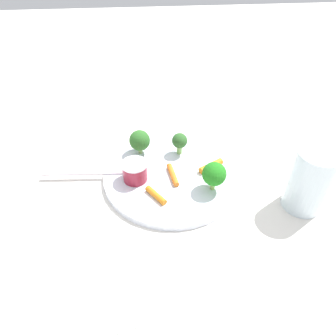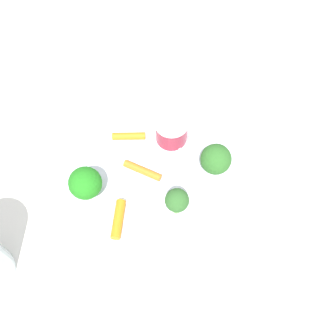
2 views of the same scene
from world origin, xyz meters
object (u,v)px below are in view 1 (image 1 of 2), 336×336
object	(u,v)px
sauce_cup	(135,171)
fork	(93,173)
napkin	(99,282)
broccoli_floret_2	(214,174)
carrot_stick_0	(174,175)
plate	(172,175)
carrot_stick_1	(156,195)
broccoli_floret_0	(180,141)
broccoli_floret_1	(140,141)
carrot_stick_2	(211,166)
drinking_glass	(310,181)

from	to	relation	value
sauce_cup	fork	distance (m)	0.09
napkin	broccoli_floret_2	bearing A→B (deg)	-50.06
carrot_stick_0	fork	xyz separation A→B (m)	(0.02, 0.15, -0.00)
broccoli_floret_2	fork	distance (m)	0.23
napkin	sauce_cup	bearing A→B (deg)	-15.12
plate	carrot_stick_1	world-z (taller)	carrot_stick_1
broccoli_floret_0	broccoli_floret_2	xyz separation A→B (m)	(-0.11, -0.05, 0.01)
napkin	broccoli_floret_1	bearing A→B (deg)	-13.11
carrot_stick_2	fork	xyz separation A→B (m)	(0.00, 0.23, -0.01)
broccoli_floret_1	carrot_stick_0	world-z (taller)	broccoli_floret_1
plate	broccoli_floret_2	size ratio (longest dim) A/B	4.57
carrot_stick_0	carrot_stick_1	xyz separation A→B (m)	(-0.05, 0.04, 0.00)
carrot_stick_1	carrot_stick_2	distance (m)	0.13
broccoli_floret_1	napkin	distance (m)	0.29
fork	drinking_glass	distance (m)	0.39
broccoli_floret_1	drinking_glass	world-z (taller)	drinking_glass
broccoli_floret_0	carrot_stick_0	distance (m)	0.08
broccoli_floret_1	napkin	world-z (taller)	broccoli_floret_1
fork	carrot_stick_2	bearing A→B (deg)	-90.96
carrot_stick_1	fork	world-z (taller)	carrot_stick_1
broccoli_floret_1	drinking_glass	bearing A→B (deg)	-119.46
fork	broccoli_floret_0	bearing A→B (deg)	-73.87
sauce_cup	fork	xyz separation A→B (m)	(0.02, 0.08, -0.02)
carrot_stick_0	carrot_stick_2	distance (m)	0.08
carrot_stick_1	drinking_glass	bearing A→B (deg)	-96.18
sauce_cup	broccoli_floret_2	distance (m)	0.15
carrot_stick_2	napkin	world-z (taller)	carrot_stick_2
drinking_glass	napkin	bearing A→B (deg)	109.31
plate	carrot_stick_0	size ratio (longest dim) A/B	4.69
carrot_stick_0	napkin	size ratio (longest dim) A/B	0.36
sauce_cup	napkin	distance (m)	0.21
sauce_cup	carrot_stick_2	bearing A→B (deg)	-83.41
broccoli_floret_0	carrot_stick_1	distance (m)	0.14
plate	fork	bearing A→B (deg)	86.57
carrot_stick_1	napkin	size ratio (longest dim) A/B	0.31
drinking_glass	napkin	xyz separation A→B (m)	(-0.12, 0.35, -0.06)
carrot_stick_0	sauce_cup	bearing A→B (deg)	89.47
broccoli_floret_0	broccoli_floret_1	world-z (taller)	broccoli_floret_1
broccoli_floret_2	carrot_stick_0	distance (m)	0.08
sauce_cup	drinking_glass	distance (m)	0.31
sauce_cup	carrot_stick_0	distance (m)	0.07
sauce_cup	carrot_stick_1	distance (m)	0.06
carrot_stick_2	carrot_stick_0	bearing A→B (deg)	103.39
plate	broccoli_floret_2	distance (m)	0.10
broccoli_floret_0	broccoli_floret_2	world-z (taller)	broccoli_floret_2
carrot_stick_0	carrot_stick_1	bearing A→B (deg)	143.81
carrot_stick_1	carrot_stick_2	bearing A→B (deg)	-58.41
fork	sauce_cup	bearing A→B (deg)	-104.39
carrot_stick_2	broccoli_floret_0	bearing A→B (deg)	46.14
broccoli_floret_2	carrot_stick_2	size ratio (longest dim) A/B	1.11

